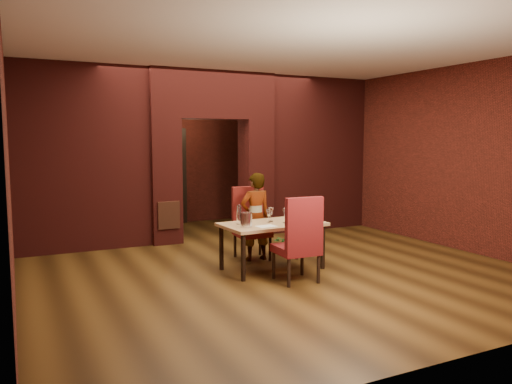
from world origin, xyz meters
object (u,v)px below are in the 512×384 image
wine_glass_b (271,214)px  dining_table (272,246)px  wine_glass_a (269,216)px  wine_bucket (246,220)px  person_seated (255,217)px  potted_plant (283,243)px  water_bottle (239,214)px  wine_glass_c (285,216)px  chair_near (296,239)px  chair_far (252,224)px

wine_glass_b → dining_table: bearing=-106.1°
dining_table → wine_glass_a: size_ratio=7.32×
wine_bucket → wine_glass_a: bearing=23.3°
person_seated → potted_plant: size_ratio=3.66×
wine_glass_b → wine_bucket: wine_glass_b is taller
water_bottle → wine_glass_c: bearing=-17.6°
dining_table → person_seated: 0.71m
dining_table → water_bottle: size_ratio=5.17×
potted_plant → wine_glass_c: bearing=-117.4°
water_bottle → chair_near: bearing=-58.6°
wine_glass_c → wine_bucket: bearing=-174.1°
wine_bucket → water_bottle: bearing=87.0°
chair_far → wine_glass_b: chair_far is taller
wine_bucket → water_bottle: water_bottle is taller
chair_far → potted_plant: (0.59, 0.04, -0.39)m
wine_glass_b → wine_glass_c: size_ratio=0.96×
wine_glass_a → potted_plant: (0.65, 0.71, -0.61)m
dining_table → chair_near: chair_near is taller
wine_glass_b → chair_far: bearing=92.2°
dining_table → wine_bucket: bearing=-165.2°
wine_glass_a → potted_plant: 1.14m
potted_plant → water_bottle: bearing=-149.9°
wine_glass_b → wine_bucket: size_ratio=1.01×
chair_near → potted_plant: bearing=-110.7°
wine_glass_b → wine_glass_c: bearing=-57.4°
dining_table → potted_plant: dining_table is taller
chair_far → wine_glass_b: size_ratio=5.51×
dining_table → wine_glass_c: wine_glass_c is taller
chair_near → water_bottle: size_ratio=4.07×
person_seated → water_bottle: 0.73m
wine_glass_a → wine_glass_c: wine_glass_c is taller
dining_table → chair_near: (-0.00, -0.68, 0.24)m
wine_glass_a → dining_table: bearing=-37.3°
dining_table → wine_bucket: 0.70m
chair_far → chair_near: (-0.01, -1.39, 0.01)m
chair_near → wine_glass_b: bearing=-90.4°
person_seated → potted_plant: 0.78m
chair_near → potted_plant: chair_near is taller
dining_table → wine_glass_b: size_ratio=7.12×
chair_near → wine_bucket: chair_near is taller
wine_glass_a → wine_glass_c: bearing=-31.5°
wine_glass_c → chair_far: bearing=101.0°
potted_plant → chair_far: bearing=-175.8°
person_seated → wine_glass_a: bearing=83.0°
wine_glass_a → water_bottle: 0.45m
wine_glass_c → wine_bucket: (-0.67, -0.07, -0.01)m
chair_near → wine_glass_c: size_ratio=5.40×
chair_far → chair_near: bearing=-85.1°
chair_near → person_seated: size_ratio=0.84×
chair_near → wine_glass_a: 0.75m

